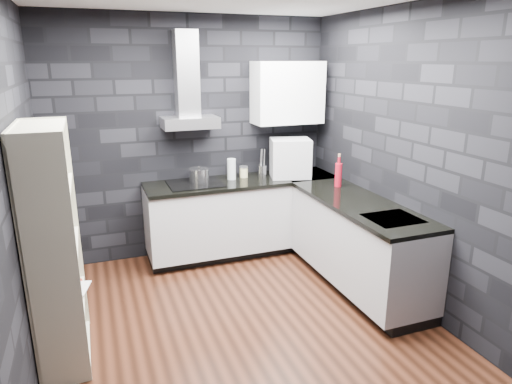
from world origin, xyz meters
TOP-DOWN VIEW (x-y plane):
  - ground at (0.00, 0.00)m, footprint 3.20×3.20m
  - wall_back at (0.00, 1.62)m, footprint 3.20×0.05m
  - wall_front at (0.00, -1.62)m, footprint 3.20×0.05m
  - wall_left at (-1.62, 0.00)m, footprint 0.05×3.20m
  - wall_right at (1.62, 0.00)m, footprint 0.05×3.20m
  - toekick_back at (0.50, 1.34)m, footprint 2.18×0.50m
  - toekick_right at (1.34, 0.10)m, footprint 0.50×1.78m
  - counter_back_cab at (0.50, 1.30)m, footprint 2.20×0.60m
  - counter_right_cab at (1.30, 0.10)m, footprint 0.60×1.80m
  - counter_back_top at (0.50, 1.29)m, footprint 2.20×0.62m
  - counter_right_top at (1.29, 0.10)m, footprint 0.62×1.80m
  - counter_corner_top at (1.30, 1.30)m, footprint 0.62×0.62m
  - hood_body at (-0.05, 1.43)m, footprint 0.60×0.34m
  - hood_chimney at (-0.05, 1.50)m, footprint 0.24×0.20m
  - upper_cabinet at (1.10, 1.43)m, footprint 0.80×0.35m
  - cooktop at (-0.05, 1.30)m, footprint 0.58×0.50m
  - sink_rim at (1.30, -0.40)m, footprint 0.44×0.40m
  - pot at (0.01, 1.37)m, footprint 0.28×0.28m
  - glass_vase at (0.39, 1.36)m, footprint 0.11×0.11m
  - storage_jar at (0.55, 1.40)m, footprint 0.12×0.12m
  - utensil_crock at (0.78, 1.39)m, footprint 0.12×0.12m
  - appliance_garage at (1.06, 1.22)m, footprint 0.52×0.45m
  - red_bottle at (1.38, 0.67)m, footprint 0.10×0.10m
  - bookshelf at (-1.42, -0.07)m, footprint 0.52×0.86m
  - fruit_bowl at (-1.42, -0.21)m, footprint 0.23×0.23m
  - book_red at (-1.41, 0.10)m, footprint 0.16×0.05m
  - book_second at (-1.40, 0.07)m, footprint 0.18×0.07m

SIDE VIEW (x-z plane):
  - ground at x=0.00m, z-range 0.00..0.00m
  - toekick_back at x=0.50m, z-range 0.00..0.10m
  - toekick_right at x=1.34m, z-range 0.00..0.10m
  - counter_back_cab at x=0.50m, z-range 0.10..0.86m
  - counter_right_cab at x=1.30m, z-range 0.10..0.86m
  - book_red at x=-1.41m, z-range 0.46..0.68m
  - book_second at x=-1.40m, z-range 0.47..0.72m
  - counter_back_top at x=0.50m, z-range 0.86..0.90m
  - counter_right_top at x=1.29m, z-range 0.86..0.90m
  - counter_corner_top at x=1.30m, z-range 0.86..0.90m
  - sink_rim at x=1.30m, z-range 0.89..0.90m
  - bookshelf at x=-1.42m, z-range 0.00..1.80m
  - cooktop at x=-0.05m, z-range 0.90..0.91m
  - fruit_bowl at x=-1.42m, z-range 0.91..0.96m
  - storage_jar at x=0.55m, z-range 0.90..1.01m
  - utensil_crock at x=0.78m, z-range 0.90..1.03m
  - pot at x=0.01m, z-range 0.91..1.04m
  - glass_vase at x=0.39m, z-range 0.90..1.14m
  - red_bottle at x=1.38m, z-range 0.90..1.15m
  - appliance_garage at x=1.06m, z-range 0.90..1.35m
  - wall_back at x=0.00m, z-range 0.00..2.70m
  - wall_front at x=0.00m, z-range 0.00..2.70m
  - wall_left at x=-1.62m, z-range 0.00..2.70m
  - wall_right at x=1.62m, z-range 0.00..2.70m
  - hood_body at x=-0.05m, z-range 1.50..1.62m
  - upper_cabinet at x=1.10m, z-range 1.50..2.20m
  - hood_chimney at x=-0.05m, z-range 1.62..2.52m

